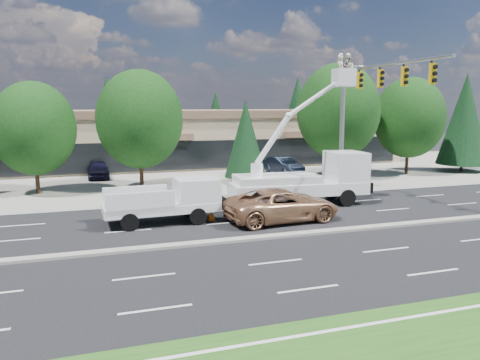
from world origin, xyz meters
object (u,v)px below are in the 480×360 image
object	(u,v)px
signal_mast	(361,104)
utility_pickup	(170,205)
bucket_truck	(311,173)
minivan	(282,205)

from	to	relation	value
signal_mast	utility_pickup	bearing A→B (deg)	-167.94
bucket_truck	minivan	bearing A→B (deg)	-130.10
signal_mast	utility_pickup	xyz separation A→B (m)	(-12.81, -2.74, -5.14)
bucket_truck	utility_pickup	bearing A→B (deg)	-163.62
utility_pickup	minivan	size ratio (longest dim) A/B	0.97
bucket_truck	minivan	size ratio (longest dim) A/B	1.48
signal_mast	minivan	bearing A→B (deg)	-149.45
signal_mast	bucket_truck	xyz separation A→B (m)	(-3.87, -0.91, -4.11)
minivan	utility_pickup	bearing A→B (deg)	71.06
utility_pickup	minivan	world-z (taller)	utility_pickup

